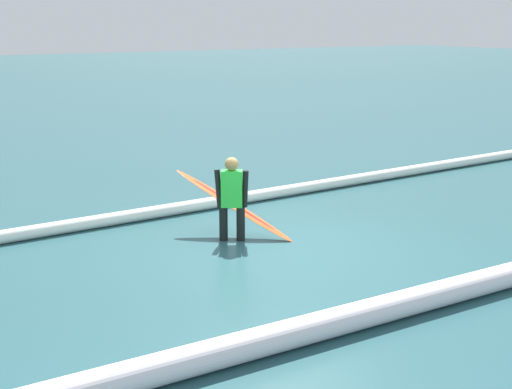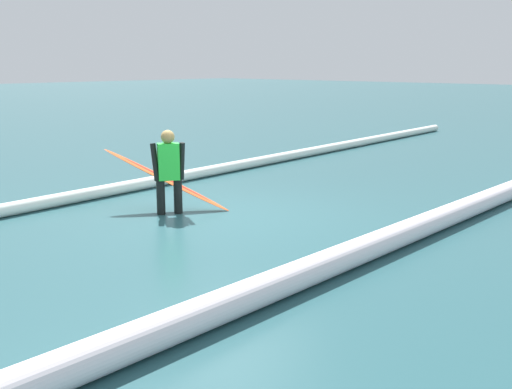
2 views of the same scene
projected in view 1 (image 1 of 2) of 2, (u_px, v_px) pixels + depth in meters
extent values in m
plane|color=#244F55|center=(287.00, 248.00, 11.14)|extent=(131.41, 131.41, 0.00)
cylinder|color=black|center=(223.00, 223.00, 11.49)|extent=(0.14, 0.14, 0.57)
cylinder|color=black|center=(241.00, 224.00, 11.48)|extent=(0.14, 0.14, 0.57)
cube|color=#2DD83F|center=(232.00, 189.00, 11.35)|extent=(0.39, 0.35, 0.59)
sphere|color=#AA874C|center=(232.00, 164.00, 11.25)|extent=(0.22, 0.22, 0.22)
cylinder|color=black|center=(218.00, 189.00, 11.35)|extent=(0.09, 0.18, 0.61)
cylinder|color=black|center=(245.00, 189.00, 11.34)|extent=(0.09, 0.14, 0.61)
ellipsoid|color=#E55926|center=(233.00, 205.00, 11.74)|extent=(1.47, 1.89, 1.05)
ellipsoid|color=red|center=(233.00, 205.00, 11.74)|extent=(1.08, 1.44, 0.85)
cylinder|color=white|center=(324.00, 185.00, 14.93)|extent=(22.78, 1.31, 0.22)
cylinder|color=white|center=(241.00, 347.00, 7.42)|extent=(24.35, 0.39, 0.33)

